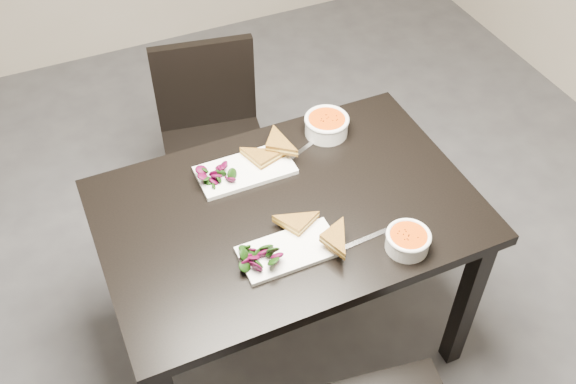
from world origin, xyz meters
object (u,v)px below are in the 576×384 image
(table, at_px, (288,228))
(plate_near, at_px, (289,251))
(soup_bowl_far, at_px, (327,124))
(plate_far, at_px, (245,170))
(soup_bowl_near, at_px, (408,240))
(chair_far, at_px, (212,132))

(table, height_order, plate_near, plate_near)
(plate_near, bearing_deg, soup_bowl_far, 52.48)
(plate_far, bearing_deg, plate_near, -90.92)
(soup_bowl_near, xyz_separation_m, plate_far, (-0.32, 0.50, -0.03))
(plate_near, distance_m, soup_bowl_far, 0.57)
(table, xyz_separation_m, plate_near, (-0.07, -0.17, 0.11))
(chair_far, distance_m, plate_far, 0.62)
(chair_far, bearing_deg, soup_bowl_near, -65.72)
(table, relative_size, soup_bowl_far, 7.52)
(table, bearing_deg, plate_near, -112.69)
(plate_near, height_order, soup_bowl_far, soup_bowl_far)
(chair_far, height_order, soup_bowl_far, chair_far)
(soup_bowl_near, bearing_deg, plate_far, 122.79)
(plate_near, bearing_deg, soup_bowl_near, -20.89)
(soup_bowl_near, distance_m, plate_far, 0.60)
(table, bearing_deg, soup_bowl_far, 45.50)
(chair_far, height_order, soup_bowl_near, chair_far)
(chair_far, bearing_deg, plate_near, -83.81)
(plate_far, xyz_separation_m, soup_bowl_far, (0.34, 0.07, 0.03))
(plate_near, relative_size, soup_bowl_far, 1.88)
(soup_bowl_near, bearing_deg, table, 131.15)
(chair_far, relative_size, soup_bowl_near, 6.23)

